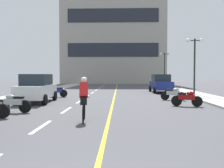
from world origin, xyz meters
TOP-DOWN VIEW (x-y plane):
  - ground_plane at (0.00, 21.00)m, footprint 140.00×140.00m
  - curb_left at (-7.20, 24.00)m, footprint 2.40×72.00m
  - curb_right at (7.20, 24.00)m, footprint 2.40×72.00m
  - lane_dash_1 at (-2.00, 6.00)m, footprint 0.14×2.20m
  - lane_dash_2 at (-2.00, 10.00)m, footprint 0.14×2.20m
  - lane_dash_3 at (-2.00, 14.00)m, footprint 0.14×2.20m
  - lane_dash_4 at (-2.00, 18.00)m, footprint 0.14×2.20m
  - lane_dash_5 at (-2.00, 22.00)m, footprint 0.14×2.20m
  - lane_dash_6 at (-2.00, 26.00)m, footprint 0.14×2.20m
  - lane_dash_7 at (-2.00, 30.00)m, footprint 0.14×2.20m
  - lane_dash_8 at (-2.00, 34.00)m, footprint 0.14×2.20m
  - lane_dash_9 at (-2.00, 38.00)m, footprint 0.14×2.20m
  - lane_dash_10 at (-2.00, 42.00)m, footprint 0.14×2.20m
  - lane_dash_11 at (-2.00, 46.00)m, footprint 0.14×2.20m
  - centre_line_yellow at (0.25, 24.00)m, footprint 0.12×66.00m
  - office_building at (-0.60, 49.63)m, footprint 20.53×9.37m
  - street_lamp_mid at (7.06, 19.01)m, footprint 1.46×0.36m
  - street_lamp_far at (7.34, 34.64)m, footprint 1.46×0.36m
  - parked_car_near at (-4.63, 13.35)m, footprint 2.09×4.28m
  - parked_car_mid at (4.81, 22.63)m, footprint 2.00×4.24m
  - motorcycle_4 at (-4.29, 9.08)m, footprint 1.70×0.60m
  - motorcycle_5 at (4.45, 11.64)m, footprint 1.66×0.73m
  - motorcycle_6 at (4.41, 14.97)m, footprint 1.67×0.68m
  - motorcycle_7 at (-4.31, 17.10)m, footprint 1.70×0.60m
  - cyclist_rider at (-0.70, 7.11)m, footprint 0.43×1.77m

SIDE VIEW (x-z plane):
  - ground_plane at x=0.00m, z-range 0.00..0.00m
  - lane_dash_1 at x=-2.00m, z-range 0.00..0.01m
  - lane_dash_2 at x=-2.00m, z-range 0.00..0.01m
  - lane_dash_3 at x=-2.00m, z-range 0.00..0.01m
  - lane_dash_4 at x=-2.00m, z-range 0.00..0.01m
  - lane_dash_5 at x=-2.00m, z-range 0.00..0.01m
  - lane_dash_6 at x=-2.00m, z-range 0.00..0.01m
  - lane_dash_7 at x=-2.00m, z-range 0.00..0.01m
  - lane_dash_8 at x=-2.00m, z-range 0.00..0.01m
  - lane_dash_9 at x=-2.00m, z-range 0.00..0.01m
  - lane_dash_10 at x=-2.00m, z-range 0.00..0.01m
  - lane_dash_11 at x=-2.00m, z-range 0.00..0.01m
  - centre_line_yellow at x=0.25m, z-range 0.00..0.01m
  - curb_left at x=-7.20m, z-range 0.00..0.12m
  - curb_right at x=7.20m, z-range 0.00..0.12m
  - motorcycle_4 at x=-4.29m, z-range 0.01..0.93m
  - motorcycle_5 at x=4.45m, z-range 0.01..0.93m
  - motorcycle_6 at x=4.41m, z-range 0.01..0.93m
  - motorcycle_7 at x=-4.31m, z-range 0.01..0.93m
  - cyclist_rider at x=-0.70m, z-range 0.03..1.74m
  - parked_car_near at x=-4.63m, z-range 0.01..1.83m
  - parked_car_mid at x=4.81m, z-range 0.01..1.83m
  - street_lamp_mid at x=7.06m, z-range 1.25..6.00m
  - street_lamp_far at x=7.34m, z-range 1.28..6.21m
  - office_building at x=-0.60m, z-range 0.00..21.71m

